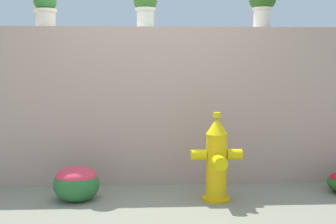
% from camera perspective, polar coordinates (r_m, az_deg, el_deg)
% --- Properties ---
extents(ground_plane, '(24.00, 24.00, 0.00)m').
position_cam_1_polar(ground_plane, '(4.19, -2.11, -12.35)').
color(ground_plane, gray).
extents(stone_wall, '(5.46, 0.42, 1.74)m').
position_cam_1_polar(stone_wall, '(4.94, -2.34, 0.89)').
color(stone_wall, tan).
rests_on(stone_wall, ground).
extents(potted_plant_1, '(0.26, 0.26, 0.41)m').
position_cam_1_polar(potted_plant_1, '(5.04, -15.88, 13.44)').
color(potted_plant_1, beige).
rests_on(potted_plant_1, stone_wall).
extents(potted_plant_2, '(0.28, 0.28, 0.43)m').
position_cam_1_polar(potted_plant_2, '(4.98, -3.00, 14.12)').
color(potted_plant_2, silver).
rests_on(potted_plant_2, stone_wall).
extents(potted_plant_3, '(0.32, 0.32, 0.48)m').
position_cam_1_polar(potted_plant_3, '(5.10, 12.34, 14.25)').
color(potted_plant_3, beige).
rests_on(potted_plant_3, stone_wall).
extents(fire_hydrant, '(0.50, 0.40, 0.87)m').
position_cam_1_polar(fire_hydrant, '(4.29, 6.43, -6.35)').
color(fire_hydrant, yellow).
rests_on(fire_hydrant, ground).
extents(flower_bush_left, '(0.45, 0.41, 0.35)m').
position_cam_1_polar(flower_bush_left, '(4.42, -11.98, -9.01)').
color(flower_bush_left, '#2C6B32').
rests_on(flower_bush_left, ground).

